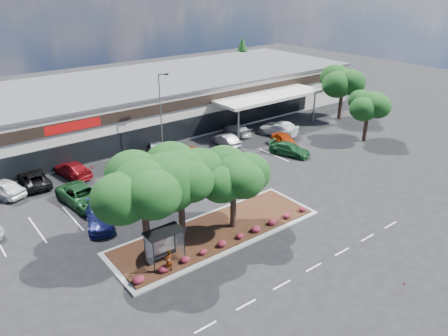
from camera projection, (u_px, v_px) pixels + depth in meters
ground at (268, 246)px, 33.98m from camera, size 160.00×160.00×0.00m
retail_store at (93, 110)px, 57.30m from camera, size 80.40×25.20×6.25m
landscape_island at (216, 232)px, 35.70m from camera, size 18.00×6.00×0.26m
lane_markings at (192, 198)px, 41.44m from camera, size 33.12×20.06×0.01m
shrub_row at (233, 239)px, 34.03m from camera, size 17.00×0.80×0.50m
bus_shelter at (163, 237)px, 30.99m from camera, size 2.75×1.55×2.59m
island_tree_west at (144, 207)px, 31.07m from camera, size 7.20×7.20×7.89m
island_tree_mid at (181, 194)px, 33.65m from camera, size 6.60×6.60×7.32m
island_tree_east at (233, 191)px, 34.96m from camera, size 5.80×5.80×6.50m
tree_east_near at (367, 116)px, 54.43m from camera, size 5.60×5.60×6.51m
tree_east_far at (342, 93)px, 62.80m from camera, size 6.40×6.40×7.62m
conifer_north_east at (242, 61)px, 83.03m from camera, size 3.96×3.96×9.00m
person_waiting at (169, 261)px, 30.36m from camera, size 0.67×0.49×1.71m
light_pole at (162, 121)px, 49.40m from camera, size 1.42×0.72×9.65m
survey_stake at (403, 287)px, 28.56m from camera, size 0.07×0.14×0.99m
car_1 at (99, 217)px, 36.63m from camera, size 3.58×5.47×1.47m
car_2 at (83, 196)px, 39.86m from camera, size 3.61×6.46×1.71m
car_3 at (132, 187)px, 41.75m from camera, size 3.38×5.29×1.65m
car_4 at (192, 178)px, 43.57m from camera, size 3.54×5.19×1.62m
car_5 at (207, 164)px, 47.00m from camera, size 3.84×5.36×1.35m
car_6 at (250, 168)px, 45.96m from camera, size 2.05×4.69×1.58m
car_7 at (285, 141)px, 53.26m from camera, size 3.42×5.19×1.64m
car_8 at (290, 149)px, 51.05m from camera, size 3.55×5.34×1.44m
car_9 at (3, 188)px, 41.48m from camera, size 3.74×5.31×1.68m
car_10 at (34, 179)px, 43.58m from camera, size 2.66×5.41×1.48m
car_11 at (72, 169)px, 45.61m from camera, size 3.06×5.61×1.54m
car_12 at (157, 148)px, 51.46m from camera, size 3.06×4.38×1.37m
car_13 at (189, 153)px, 49.95m from camera, size 4.10×5.75×1.45m
car_14 at (226, 140)px, 53.72m from camera, size 1.99×4.75×1.53m
car_15 at (237, 130)px, 57.68m from camera, size 2.33×4.87×1.37m
car_16 at (277, 130)px, 57.40m from camera, size 3.69×5.75×1.55m
car_17 at (280, 128)px, 58.07m from camera, size 2.74×5.00×1.56m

